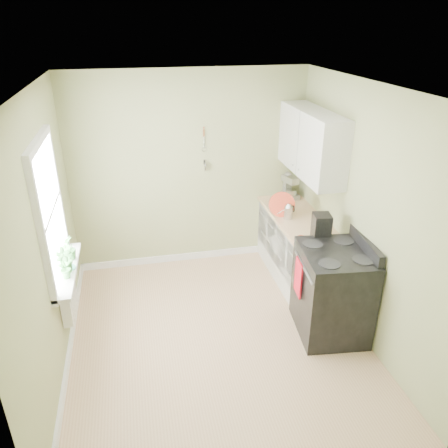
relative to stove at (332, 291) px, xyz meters
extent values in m
cube|color=tan|center=(-1.28, 0.15, -0.52)|extent=(3.20, 3.60, 0.02)
cube|color=white|center=(-1.28, 0.15, 2.20)|extent=(3.20, 3.60, 0.02)
cube|color=tan|center=(-1.28, 1.96, 0.84)|extent=(3.20, 0.02, 2.70)
cube|color=tan|center=(-2.89, 0.15, 0.84)|extent=(0.02, 3.60, 2.70)
cube|color=tan|center=(0.33, 0.15, 0.84)|extent=(0.02, 3.60, 2.70)
cube|color=white|center=(0.02, 1.15, -0.08)|extent=(0.60, 1.60, 0.87)
cube|color=#D6B183|center=(0.01, 1.15, 0.38)|extent=(0.64, 1.60, 0.04)
cube|color=white|center=(0.15, 1.25, 1.34)|extent=(0.35, 1.40, 0.80)
cube|color=white|center=(-2.87, 0.45, 1.04)|extent=(0.02, 1.00, 1.30)
cube|color=white|center=(-2.85, 0.45, 1.72)|extent=(0.06, 1.14, 0.07)
cube|color=white|center=(-2.85, 0.45, 0.35)|extent=(0.06, 1.14, 0.07)
cube|color=white|center=(-2.85, 0.45, 1.04)|extent=(0.04, 1.00, 0.04)
cube|color=white|center=(-2.79, 0.45, 0.37)|extent=(0.18, 1.14, 0.04)
cube|color=white|center=(-2.82, 0.40, 0.04)|extent=(0.12, 0.50, 0.35)
cylinder|color=#D6B183|center=(-1.08, 1.93, 1.37)|extent=(0.02, 0.02, 0.10)
cylinder|color=silver|center=(-1.08, 1.93, 1.25)|extent=(0.01, 0.01, 0.16)
cylinder|color=silver|center=(-1.08, 1.93, 0.91)|extent=(0.01, 0.14, 0.14)
cube|color=black|center=(0.00, 0.00, -0.02)|extent=(0.80, 0.90, 0.98)
cube|color=black|center=(0.00, 0.00, 0.48)|extent=(0.80, 0.90, 0.03)
cube|color=black|center=(0.31, 0.00, 0.55)|extent=(0.16, 0.83, 0.15)
cylinder|color=#B2B2B7|center=(-0.37, 0.00, 0.36)|extent=(0.10, 0.67, 0.02)
cube|color=#B11422|center=(-0.37, 0.11, 0.16)|extent=(0.05, 0.24, 0.41)
cube|color=#B2B2B7|center=(0.12, 1.78, 0.43)|extent=(0.25, 0.31, 0.07)
cube|color=#B2B2B7|center=(0.12, 1.90, 0.56)|extent=(0.12, 0.10, 0.20)
cube|color=#B2B2B7|center=(0.12, 1.80, 0.67)|extent=(0.20, 0.29, 0.09)
sphere|color=#B2B2B7|center=(0.12, 1.90, 0.70)|extent=(0.11, 0.11, 0.11)
cylinder|color=silver|center=(0.12, 1.73, 0.49)|extent=(0.15, 0.15, 0.13)
cylinder|color=silver|center=(-0.14, 1.13, 0.48)|extent=(0.12, 0.12, 0.16)
cone|color=silver|center=(-0.14, 1.13, 0.58)|extent=(0.12, 0.12, 0.04)
cylinder|color=silver|center=(-0.22, 1.13, 0.50)|extent=(0.11, 0.04, 0.08)
cube|color=black|center=(0.01, 0.45, 0.56)|extent=(0.23, 0.24, 0.34)
cylinder|color=black|center=(-0.02, 0.45, 0.46)|extent=(0.11, 0.11, 0.11)
cylinder|color=#CC432A|center=(-0.20, 1.20, 0.56)|extent=(0.34, 0.15, 0.34)
cylinder|color=#A89E8B|center=(-0.23, 0.45, 0.43)|extent=(0.08, 0.08, 0.08)
cylinder|color=#CC432A|center=(-0.23, 0.45, 0.48)|extent=(0.08, 0.08, 0.01)
imported|color=#3E813A|center=(-2.78, 0.26, 0.55)|extent=(0.20, 0.16, 0.34)
imported|color=#3E813A|center=(-2.78, 0.39, 0.53)|extent=(0.17, 0.19, 0.29)
imported|color=#3E813A|center=(-2.78, 0.65, 0.52)|extent=(0.16, 0.16, 0.27)
camera|label=1|loc=(-2.02, -3.69, 2.73)|focal=35.00mm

